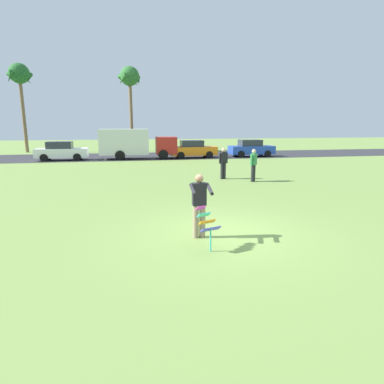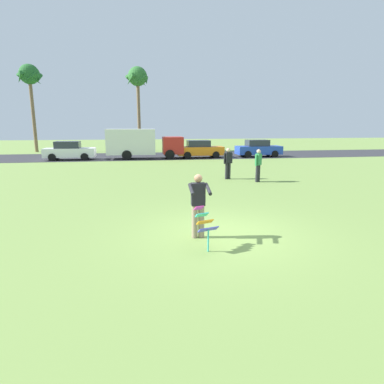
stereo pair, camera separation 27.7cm
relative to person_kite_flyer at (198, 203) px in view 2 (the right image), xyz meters
The scene contains 12 objects.
ground_plane 1.18m from the person_kite_flyer, 13.56° to the left, with size 120.00×120.00×0.00m, color olive.
road_strip 23.43m from the person_kite_flyer, 88.32° to the left, with size 120.00×8.00×0.01m, color #2D2D33.
person_kite_flyer is the anchor object (origin of this frame).
kite_held 0.88m from the person_kite_flyer, 89.19° to the right, with size 0.54×0.71×1.03m.
parked_car_white 22.28m from the person_kite_flyer, 109.50° to the left, with size 4.22×1.87×1.60m.
parked_truck_red_cab 21.05m from the person_kite_flyer, 93.74° to the left, with size 6.73×2.18×2.62m.
parked_car_orange 21.38m from the person_kite_flyer, 79.26° to the left, with size 4.22×1.87×1.60m.
parked_car_blue 23.10m from the person_kite_flyer, 65.40° to the left, with size 4.21×1.85×1.60m.
palm_tree_left_near 33.69m from the person_kite_flyer, 112.92° to the left, with size 2.58×2.71×9.33m.
palm_tree_right_near 30.43m from the person_kite_flyer, 92.73° to the left, with size 2.58×2.71×9.27m.
person_walker_near 9.29m from the person_kite_flyer, 59.63° to the left, with size 0.45×0.41×1.73m.
person_walker_far 9.76m from the person_kite_flyer, 69.82° to the left, with size 0.54×0.32×1.73m.
Camera 2 is at (-2.18, -8.28, 2.99)m, focal length 30.04 mm.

